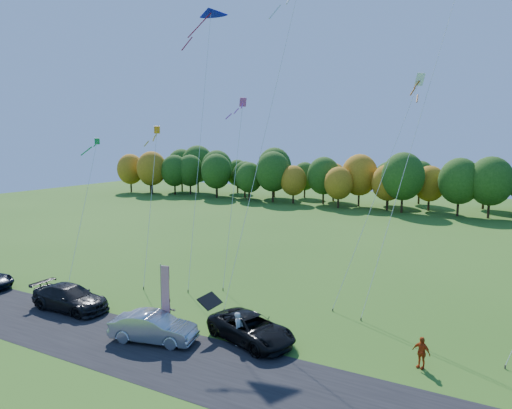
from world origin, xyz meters
The scene contains 17 objects.
ground centered at (0.00, 0.00, 0.00)m, with size 160.00×160.00×0.00m, color #2E5B18.
asphalt_strip centered at (0.00, -4.00, 0.01)m, with size 90.00×6.00×0.01m, color black.
tree_line centered at (0.00, 55.00, 0.00)m, with size 116.00×12.00×10.00m, color #1E4711, non-canonical shape.
black_suv centered at (3.07, -0.29, 0.79)m, with size 2.61×5.65×1.57m, color black.
silver_sedan centered at (-1.91, -2.92, 0.83)m, with size 1.76×5.05×1.66m, color #A9AAAE.
dark_truck_a centered at (-10.25, -1.80, 0.84)m, with size 2.36×5.81×1.69m, color black.
person_tailgate_a centered at (2.65, -1.00, 0.95)m, with size 0.69×0.46×1.90m, color silver.
person_tailgate_b centered at (-2.47, -0.86, 0.91)m, with size 0.88×0.69×1.82m, color gray.
person_east centered at (12.18, 1.13, 0.83)m, with size 0.97×0.40×1.66m, color #C53F12.
feather_flag centered at (-1.88, -1.90, 2.66)m, with size 0.57×0.16×4.35m.
kite_delta_blue centered at (-7.36, 9.81, 11.95)m, with size 5.43×10.73×24.73m.
kite_parafoil_orange centered at (10.76, 11.76, 16.62)m, with size 7.91×12.68×33.71m.
kite_delta_red centered at (0.17, 7.15, 12.30)m, with size 3.05×9.17×24.76m.
kite_diamond_yellow centered at (-10.50, 6.91, 6.33)m, with size 3.97×6.69×13.09m.
kite_diamond_green centered at (-15.70, 4.44, 5.83)m, with size 2.48×5.99×11.96m.
kite_diamond_white centered at (7.74, 9.12, 7.97)m, with size 4.82×6.10×16.53m.
kite_diamond_pink centered at (-3.89, 9.38, 7.54)m, with size 2.01×6.21×15.45m.
Camera 1 is at (15.16, -22.13, 11.55)m, focal length 32.00 mm.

